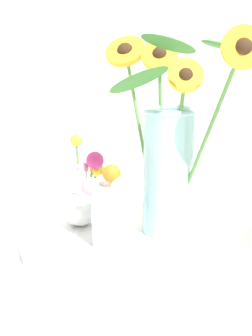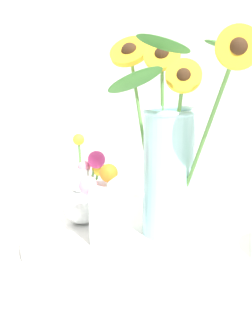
{
  "view_description": "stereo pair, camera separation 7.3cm",
  "coord_description": "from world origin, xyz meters",
  "px_view_note": "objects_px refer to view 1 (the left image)",
  "views": [
    {
      "loc": [
        0.03,
        -0.68,
        0.4
      ],
      "look_at": [
        -0.04,
        0.08,
        0.16
      ],
      "focal_mm": 42.0,
      "sensor_mm": 36.0,
      "label": 1
    },
    {
      "loc": [
        0.11,
        -0.67,
        0.4
      ],
      "look_at": [
        -0.04,
        0.08,
        0.16
      ],
      "focal_mm": 42.0,
      "sensor_mm": 36.0,
      "label": 2
    }
  ],
  "objects_px": {
    "serving_tray": "(126,235)",
    "vase_bulb_right": "(82,197)",
    "mason_jar_sunflowers": "(168,153)",
    "vase_small_center": "(112,209)"
  },
  "relations": [
    {
      "from": "mason_jar_sunflowers",
      "to": "vase_bulb_right",
      "type": "xyz_separation_m",
      "value": [
        -0.18,
        0.02,
        -0.11
      ]
    },
    {
      "from": "vase_small_center",
      "to": "vase_bulb_right",
      "type": "height_order",
      "value": "vase_bulb_right"
    },
    {
      "from": "vase_bulb_right",
      "to": "mason_jar_sunflowers",
      "type": "bearing_deg",
      "value": -4.75
    },
    {
      "from": "serving_tray",
      "to": "mason_jar_sunflowers",
      "type": "bearing_deg",
      "value": 3.1
    },
    {
      "from": "vase_small_center",
      "to": "mason_jar_sunflowers",
      "type": "bearing_deg",
      "value": 31.37
    },
    {
      "from": "vase_small_center",
      "to": "vase_bulb_right",
      "type": "bearing_deg",
      "value": 133.66
    },
    {
      "from": "vase_bulb_right",
      "to": "serving_tray",
      "type": "bearing_deg",
      "value": -11.38
    },
    {
      "from": "serving_tray",
      "to": "vase_bulb_right",
      "type": "xyz_separation_m",
      "value": [
        -0.1,
        0.02,
        0.08
      ]
    },
    {
      "from": "mason_jar_sunflowers",
      "to": "vase_small_center",
      "type": "height_order",
      "value": "mason_jar_sunflowers"
    },
    {
      "from": "serving_tray",
      "to": "vase_bulb_right",
      "type": "distance_m",
      "value": 0.13
    }
  ]
}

